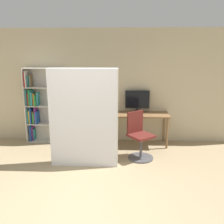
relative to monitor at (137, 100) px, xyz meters
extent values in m
plane|color=#9E8966|center=(-0.99, -2.98, -1.04)|extent=(16.00, 16.00, 0.00)
cube|color=#C6B793|center=(-0.99, 0.14, 0.31)|extent=(8.00, 0.06, 2.70)
cube|color=brown|center=(-0.01, -0.18, -0.30)|extent=(1.48, 0.59, 0.03)
cylinder|color=brown|center=(-0.70, -0.42, -0.68)|extent=(0.05, 0.05, 0.72)
cylinder|color=brown|center=(0.67, -0.42, -0.68)|extent=(0.05, 0.05, 0.72)
cylinder|color=brown|center=(-0.70, 0.05, -0.68)|extent=(0.05, 0.05, 0.72)
cylinder|color=brown|center=(0.67, 0.05, -0.68)|extent=(0.05, 0.05, 0.72)
cylinder|color=black|center=(0.00, 0.00, -0.27)|extent=(0.18, 0.18, 0.02)
cylinder|color=black|center=(0.00, 0.00, -0.22)|extent=(0.04, 0.04, 0.08)
cube|color=black|center=(0.00, 0.00, 0.02)|extent=(0.58, 0.02, 0.43)
cube|color=black|center=(0.00, 0.00, 0.02)|extent=(0.55, 0.03, 0.41)
cylinder|color=#4C4C51|center=(0.04, -1.01, -1.02)|extent=(0.52, 0.52, 0.03)
cylinder|color=#4C4C51|center=(0.04, -1.01, -0.79)|extent=(0.05, 0.05, 0.44)
cube|color=#591E19|center=(0.04, -1.01, -0.54)|extent=(0.62, 0.62, 0.05)
cube|color=#591E19|center=(-0.08, -0.85, -0.29)|extent=(0.34, 0.27, 0.45)
cube|color=beige|center=(-2.66, -0.06, -0.14)|extent=(0.02, 0.34, 1.79)
cube|color=beige|center=(-1.79, -0.06, -0.14)|extent=(0.02, 0.34, 1.79)
cube|color=beige|center=(-2.22, 0.10, -0.14)|extent=(0.89, 0.02, 1.79)
cube|color=beige|center=(-2.22, -0.06, -1.03)|extent=(0.85, 0.30, 0.02)
cube|color=beige|center=(-2.22, -0.06, -0.59)|extent=(0.85, 0.30, 0.02)
cube|color=beige|center=(-2.22, -0.06, -0.14)|extent=(0.85, 0.30, 0.02)
cube|color=beige|center=(-2.22, -0.06, 0.30)|extent=(0.85, 0.30, 0.02)
cube|color=beige|center=(-2.22, -0.06, 0.75)|extent=(0.85, 0.30, 0.02)
cube|color=brown|center=(-2.63, -0.03, -0.84)|extent=(0.02, 0.17, 0.37)
cube|color=#1E4C9E|center=(-2.60, -0.09, -0.83)|extent=(0.03, 0.17, 0.39)
cube|color=#7A2D84|center=(-2.57, -0.02, -0.85)|extent=(0.02, 0.22, 0.34)
cube|color=teal|center=(-2.54, -0.02, -0.88)|extent=(0.02, 0.17, 0.28)
cube|color=teal|center=(-2.63, -0.09, -0.40)|extent=(0.02, 0.17, 0.36)
cube|color=gold|center=(-2.59, -0.04, -0.41)|extent=(0.03, 0.24, 0.32)
cube|color=#1E4C9E|center=(-2.56, -0.07, -0.39)|extent=(0.03, 0.20, 0.38)
cube|color=gold|center=(-2.52, -0.02, -0.43)|extent=(0.02, 0.18, 0.28)
cube|color=#287A38|center=(-2.49, -0.09, -0.44)|extent=(0.04, 0.18, 0.27)
cube|color=#7A2D84|center=(-2.45, -0.06, -0.38)|extent=(0.02, 0.24, 0.39)
cube|color=#1E4C9E|center=(-2.41, -0.08, -0.43)|extent=(0.03, 0.24, 0.30)
cube|color=teal|center=(-2.63, -0.08, 0.06)|extent=(0.02, 0.19, 0.37)
cube|color=red|center=(-2.59, -0.07, 0.02)|extent=(0.04, 0.18, 0.30)
cube|color=#287A38|center=(-2.55, -0.08, 0.06)|extent=(0.03, 0.23, 0.39)
cube|color=teal|center=(-2.52, -0.07, 0.05)|extent=(0.02, 0.21, 0.37)
cube|color=teal|center=(-2.49, -0.07, 0.03)|extent=(0.03, 0.23, 0.32)
cube|color=orange|center=(-2.45, -0.04, 0.01)|extent=(0.04, 0.25, 0.29)
cube|color=#287A38|center=(-2.41, -0.09, 0.00)|extent=(0.04, 0.24, 0.26)
cube|color=teal|center=(-2.37, -0.07, 0.03)|extent=(0.04, 0.17, 0.31)
cube|color=red|center=(-2.63, -0.08, 0.48)|extent=(0.02, 0.21, 0.34)
cube|color=silver|center=(-2.60, -0.10, 0.50)|extent=(0.02, 0.20, 0.38)
cube|color=teal|center=(-2.57, -0.02, 0.44)|extent=(0.02, 0.21, 0.26)
cube|color=teal|center=(-2.53, -0.02, 0.45)|extent=(0.02, 0.19, 0.27)
cube|color=brown|center=(-2.50, -0.08, 0.46)|extent=(0.03, 0.17, 0.30)
cube|color=silver|center=(-1.07, -1.33, -0.10)|extent=(1.28, 0.22, 1.87)
cube|color=beige|center=(-0.44, -1.33, -0.10)|extent=(0.01, 0.22, 1.83)
camera|label=1|loc=(-0.33, -5.84, 1.10)|focal=40.00mm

